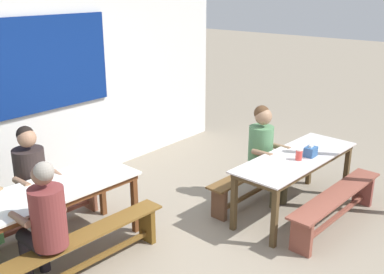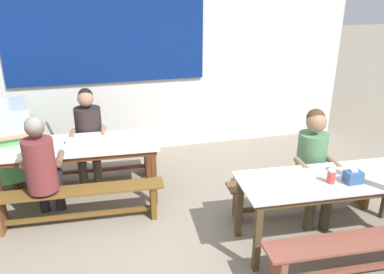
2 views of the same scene
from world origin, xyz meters
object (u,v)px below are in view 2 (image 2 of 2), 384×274
Objects in this scene: dining_table_far at (79,149)px; bench_far_front at (79,201)px; person_right_near_table at (314,159)px; dining_table_near at (334,185)px; bench_far_back at (85,159)px; soup_bowl at (71,141)px; person_left_back_turned at (42,166)px; tissue_box at (353,177)px; bench_near_back at (303,191)px; bench_near_front at (361,252)px; condiment_jar at (331,176)px; person_center_facing at (89,131)px.

bench_far_front is at bearing -92.95° from dining_table_far.
dining_table_far is at bearing 157.85° from person_right_near_table.
dining_table_near is 1.00× the size of bench_far_back.
dining_table_near is 3.19m from bench_far_back.
soup_bowl is at bearing 148.35° from dining_table_near.
bench_far_back is 1.50× the size of person_left_back_turned.
tissue_box is (2.91, -1.16, 0.08)m from person_left_back_turned.
dining_table_far reaches higher than bench_near_back.
person_left_back_turned is at bearing 150.12° from bench_near_front.
tissue_box reaches higher than condiment_jar.
dining_table_far and dining_table_near have the same top height.
tissue_box is (2.55, -1.63, 0.13)m from dining_table_far.
dining_table_far is 1.06× the size of bench_near_front.
tissue_box is at bearing -40.98° from person_center_facing.
bench_far_back is 1.06× the size of bench_near_back.
dining_table_far is 12.26× the size of soup_bowl.
person_right_near_table is 8.08× the size of soup_bowl.
person_right_near_table is 0.98× the size of person_left_back_turned.
bench_near_back is 0.85m from tissue_box.
tissue_box is at bearing -22.65° from bench_far_front.
dining_table_near reaches higher than bench_near_front.
condiment_jar reaches higher than soup_bowl.
person_left_back_turned is 0.59m from soup_bowl.
bench_near_back is (2.44, -1.51, -0.00)m from bench_far_back.
dining_table_near is at bearing -40.57° from person_center_facing.
dining_table_near is 2.67m from bench_far_front.
dining_table_near is 0.67m from bench_near_back.
tissue_box is at bearing -83.47° from bench_near_back.
condiment_jar reaches higher than bench_near_front.
condiment_jar is at bearing -105.88° from person_right_near_table.
bench_far_front is 1.03× the size of bench_near_back.
dining_table_near is 0.18m from condiment_jar.
person_left_back_turned is 8.23× the size of soup_bowl.
dining_table_near is at bearing -97.46° from person_right_near_table.
person_right_near_table is (0.09, 1.04, 0.43)m from bench_near_front.
bench_near_front is at bearing -93.12° from bench_near_back.
dining_table_far is 0.99× the size of bench_far_back.
person_center_facing reaches higher than dining_table_far.
bench_far_front is (-0.03, -0.55, -0.38)m from dining_table_far.
person_left_back_turned is 9.49× the size of condiment_jar.
person_left_back_turned is at bearing 158.24° from tissue_box.
bench_near_front is at bearing -93.12° from dining_table_near.
bench_near_back is 2.77m from soup_bowl.
person_right_near_table reaches higher than tissue_box.
person_right_near_table is (2.53, -0.47, 0.43)m from bench_far_front.
soup_bowl is (-0.07, 0.04, 0.09)m from dining_table_far.
bench_near_front is 13.37× the size of condiment_jar.
condiment_jar is at bearing -143.15° from dining_table_near.
tissue_box is (0.04, -0.61, 0.08)m from person_right_near_table.
bench_far_back is 0.70m from soup_bowl.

